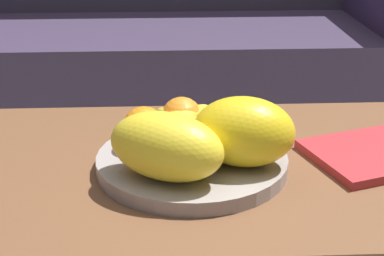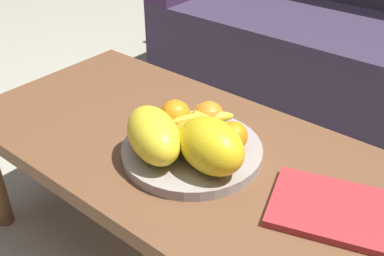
{
  "view_description": "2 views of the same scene",
  "coord_description": "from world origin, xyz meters",
  "px_view_note": "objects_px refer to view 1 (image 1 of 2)",
  "views": [
    {
      "loc": [
        -0.07,
        -0.92,
        0.85
      ],
      "look_at": [
        -0.03,
        -0.02,
        0.47
      ],
      "focal_mm": 54.7,
      "sensor_mm": 36.0,
      "label": 1
    },
    {
      "loc": [
        0.52,
        -0.68,
        1.02
      ],
      "look_at": [
        -0.03,
        -0.02,
        0.47
      ],
      "focal_mm": 42.42,
      "sensor_mm": 36.0,
      "label": 2
    }
  ],
  "objects_px": {
    "coffee_table": "(206,183)",
    "couch": "(158,47)",
    "orange_left": "(189,138)",
    "banana_bunch": "(182,128)",
    "melon_smaller_beside": "(244,132)",
    "orange_right": "(234,124)",
    "orange_back": "(144,128)",
    "orange_front": "(182,117)",
    "melon_large_front": "(166,146)",
    "magazine": "(381,153)",
    "fruit_bowl": "(192,162)"
  },
  "relations": [
    {
      "from": "coffee_table",
      "to": "couch",
      "type": "xyz_separation_m",
      "value": [
        -0.09,
        1.15,
        -0.05
      ]
    },
    {
      "from": "orange_left",
      "to": "banana_bunch",
      "type": "relative_size",
      "value": 0.45
    },
    {
      "from": "coffee_table",
      "to": "melon_smaller_beside",
      "type": "relative_size",
      "value": 7.81
    },
    {
      "from": "orange_right",
      "to": "orange_back",
      "type": "height_order",
      "value": "orange_back"
    },
    {
      "from": "orange_front",
      "to": "orange_right",
      "type": "bearing_deg",
      "value": -17.75
    },
    {
      "from": "orange_back",
      "to": "banana_bunch",
      "type": "distance_m",
      "value": 0.07
    },
    {
      "from": "orange_front",
      "to": "orange_back",
      "type": "relative_size",
      "value": 1.0
    },
    {
      "from": "melon_large_front",
      "to": "orange_front",
      "type": "height_order",
      "value": "melon_large_front"
    },
    {
      "from": "orange_left",
      "to": "banana_bunch",
      "type": "height_order",
      "value": "orange_left"
    },
    {
      "from": "banana_bunch",
      "to": "couch",
      "type": "bearing_deg",
      "value": 92.52
    },
    {
      "from": "melon_large_front",
      "to": "orange_front",
      "type": "xyz_separation_m",
      "value": [
        0.03,
        0.16,
        -0.02
      ]
    },
    {
      "from": "melon_large_front",
      "to": "melon_smaller_beside",
      "type": "relative_size",
      "value": 1.14
    },
    {
      "from": "orange_front",
      "to": "orange_back",
      "type": "xyz_separation_m",
      "value": [
        -0.07,
        -0.05,
        0.0
      ]
    },
    {
      "from": "couch",
      "to": "orange_left",
      "type": "height_order",
      "value": "couch"
    },
    {
      "from": "coffee_table",
      "to": "melon_smaller_beside",
      "type": "height_order",
      "value": "melon_smaller_beside"
    },
    {
      "from": "coffee_table",
      "to": "orange_back",
      "type": "xyz_separation_m",
      "value": [
        -0.11,
        0.01,
        0.1
      ]
    },
    {
      "from": "banana_bunch",
      "to": "coffee_table",
      "type": "bearing_deg",
      "value": -29.97
    },
    {
      "from": "banana_bunch",
      "to": "magazine",
      "type": "distance_m",
      "value": 0.36
    },
    {
      "from": "orange_back",
      "to": "orange_front",
      "type": "bearing_deg",
      "value": 34.27
    },
    {
      "from": "coffee_table",
      "to": "orange_right",
      "type": "height_order",
      "value": "orange_right"
    },
    {
      "from": "orange_left",
      "to": "orange_right",
      "type": "xyz_separation_m",
      "value": [
        0.08,
        0.06,
        -0.0
      ]
    },
    {
      "from": "fruit_bowl",
      "to": "magazine",
      "type": "distance_m",
      "value": 0.34
    },
    {
      "from": "orange_back",
      "to": "orange_left",
      "type": "bearing_deg",
      "value": -28.11
    },
    {
      "from": "orange_right",
      "to": "magazine",
      "type": "distance_m",
      "value": 0.27
    },
    {
      "from": "fruit_bowl",
      "to": "melon_large_front",
      "type": "relative_size",
      "value": 1.72
    },
    {
      "from": "orange_back",
      "to": "orange_right",
      "type": "bearing_deg",
      "value": 5.87
    },
    {
      "from": "banana_bunch",
      "to": "orange_front",
      "type": "bearing_deg",
      "value": 88.85
    },
    {
      "from": "coffee_table",
      "to": "banana_bunch",
      "type": "relative_size",
      "value": 8.4
    },
    {
      "from": "melon_large_front",
      "to": "orange_left",
      "type": "distance_m",
      "value": 0.08
    },
    {
      "from": "orange_front",
      "to": "orange_right",
      "type": "height_order",
      "value": "orange_front"
    },
    {
      "from": "orange_back",
      "to": "magazine",
      "type": "xyz_separation_m",
      "value": [
        0.42,
        -0.01,
        -0.05
      ]
    },
    {
      "from": "couch",
      "to": "melon_smaller_beside",
      "type": "relative_size",
      "value": 10.28
    },
    {
      "from": "fruit_bowl",
      "to": "magazine",
      "type": "height_order",
      "value": "fruit_bowl"
    },
    {
      "from": "orange_front",
      "to": "orange_left",
      "type": "xyz_separation_m",
      "value": [
        0.01,
        -0.09,
        -0.0
      ]
    },
    {
      "from": "orange_front",
      "to": "banana_bunch",
      "type": "distance_m",
      "value": 0.04
    },
    {
      "from": "couch",
      "to": "orange_front",
      "type": "bearing_deg",
      "value": -87.37
    },
    {
      "from": "orange_right",
      "to": "orange_left",
      "type": "bearing_deg",
      "value": -145.53
    },
    {
      "from": "couch",
      "to": "banana_bunch",
      "type": "xyz_separation_m",
      "value": [
        0.05,
        -1.12,
        0.15
      ]
    },
    {
      "from": "melon_smaller_beside",
      "to": "orange_right",
      "type": "bearing_deg",
      "value": 93.4
    },
    {
      "from": "melon_smaller_beside",
      "to": "magazine",
      "type": "height_order",
      "value": "melon_smaller_beside"
    },
    {
      "from": "orange_front",
      "to": "orange_back",
      "type": "bearing_deg",
      "value": -145.73
    },
    {
      "from": "fruit_bowl",
      "to": "banana_bunch",
      "type": "relative_size",
      "value": 2.11
    },
    {
      "from": "melon_large_front",
      "to": "orange_front",
      "type": "distance_m",
      "value": 0.16
    },
    {
      "from": "melon_large_front",
      "to": "orange_back",
      "type": "bearing_deg",
      "value": 108.26
    },
    {
      "from": "banana_bunch",
      "to": "melon_smaller_beside",
      "type": "bearing_deg",
      "value": -40.47
    },
    {
      "from": "melon_large_front",
      "to": "orange_left",
      "type": "relative_size",
      "value": 2.72
    },
    {
      "from": "melon_smaller_beside",
      "to": "orange_back",
      "type": "height_order",
      "value": "melon_smaller_beside"
    },
    {
      "from": "orange_left",
      "to": "orange_right",
      "type": "relative_size",
      "value": 1.02
    },
    {
      "from": "coffee_table",
      "to": "orange_left",
      "type": "relative_size",
      "value": 18.59
    },
    {
      "from": "coffee_table",
      "to": "banana_bunch",
      "type": "xyz_separation_m",
      "value": [
        -0.04,
        0.02,
        0.1
      ]
    }
  ]
}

